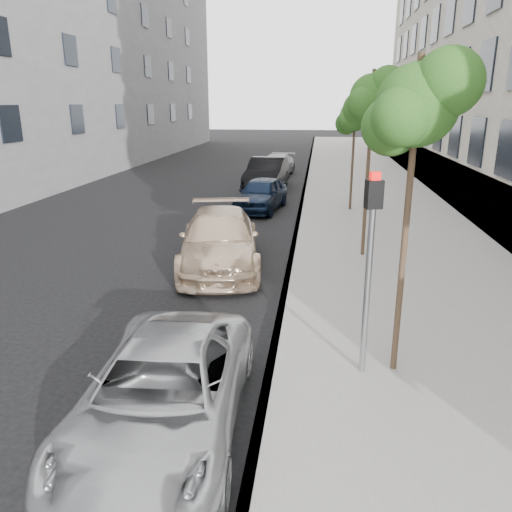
% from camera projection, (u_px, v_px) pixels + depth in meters
% --- Properties ---
extents(ground, '(160.00, 160.00, 0.00)m').
position_uv_depth(ground, '(181.00, 415.00, 7.24)').
color(ground, black).
rests_on(ground, ground).
extents(sidewalk, '(6.40, 72.00, 0.14)m').
position_uv_depth(sidewalk, '(360.00, 178.00, 29.48)').
color(sidewalk, gray).
rests_on(sidewalk, ground).
extents(curb, '(0.15, 72.00, 0.14)m').
position_uv_depth(curb, '(307.00, 177.00, 29.84)').
color(curb, '#9E9B93').
rests_on(curb, ground).
extents(tree_near, '(1.56, 1.36, 4.93)m').
position_uv_depth(tree_near, '(419.00, 106.00, 7.02)').
color(tree_near, '#38281C').
rests_on(tree_near, sidewalk).
extents(tree_mid, '(1.59, 1.39, 5.12)m').
position_uv_depth(tree_mid, '(373.00, 97.00, 13.14)').
color(tree_mid, '#38281C').
rests_on(tree_mid, sidewalk).
extents(tree_far, '(1.58, 1.38, 4.49)m').
position_uv_depth(tree_far, '(356.00, 116.00, 19.48)').
color(tree_far, '#38281C').
rests_on(tree_far, sidewalk).
extents(signal_pole, '(0.28, 0.24, 3.24)m').
position_uv_depth(signal_pole, '(370.00, 252.00, 7.57)').
color(signal_pole, '#939699').
rests_on(signal_pole, sidewalk).
extents(minivan, '(2.30, 4.62, 1.26)m').
position_uv_depth(minivan, '(163.00, 392.00, 6.68)').
color(minivan, '#A5A6A9').
rests_on(minivan, ground).
extents(suv, '(2.93, 5.43, 1.50)m').
position_uv_depth(suv, '(220.00, 240.00, 13.65)').
color(suv, '#CFB393').
rests_on(suv, ground).
extents(sedan_blue, '(2.20, 4.22, 1.37)m').
position_uv_depth(sedan_blue, '(261.00, 194.00, 20.84)').
color(sedan_blue, black).
rests_on(sedan_blue, ground).
extents(sedan_black, '(2.05, 5.06, 1.63)m').
position_uv_depth(sedan_black, '(267.00, 174.00, 25.71)').
color(sedan_black, black).
rests_on(sedan_black, ground).
extents(sedan_rear, '(2.43, 4.62, 1.28)m').
position_uv_depth(sedan_rear, '(276.00, 165.00, 30.77)').
color(sedan_rear, '#9B9DA3').
rests_on(sedan_rear, ground).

